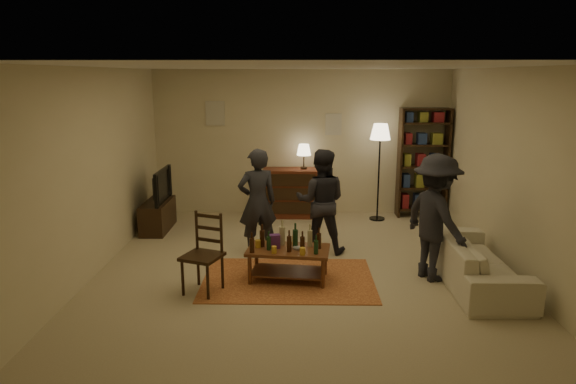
{
  "coord_description": "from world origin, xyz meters",
  "views": [
    {
      "loc": [
        -0.07,
        -6.6,
        2.6
      ],
      "look_at": [
        -0.19,
        0.1,
        1.07
      ],
      "focal_mm": 32.0,
      "sensor_mm": 36.0,
      "label": 1
    }
  ],
  "objects_px": {
    "coffee_table": "(288,252)",
    "dining_chair": "(205,250)",
    "bookshelf": "(423,162)",
    "person_right": "(321,201)",
    "dresser": "(291,191)",
    "floor_lamp": "(380,139)",
    "tv_stand": "(158,208)",
    "sofa": "(475,260)",
    "person_by_sofa": "(436,218)",
    "person_left": "(257,202)"
  },
  "relations": [
    {
      "from": "dresser",
      "to": "dining_chair",
      "type": "bearing_deg",
      "value": -106.32
    },
    {
      "from": "sofa",
      "to": "person_by_sofa",
      "type": "height_order",
      "value": "person_by_sofa"
    },
    {
      "from": "dresser",
      "to": "person_left",
      "type": "relative_size",
      "value": 0.86
    },
    {
      "from": "dresser",
      "to": "person_by_sofa",
      "type": "xyz_separation_m",
      "value": [
        1.89,
        -2.98,
        0.34
      ]
    },
    {
      "from": "coffee_table",
      "to": "dresser",
      "type": "height_order",
      "value": "dresser"
    },
    {
      "from": "coffee_table",
      "to": "floor_lamp",
      "type": "bearing_deg",
      "value": 61.08
    },
    {
      "from": "person_right",
      "to": "person_by_sofa",
      "type": "distance_m",
      "value": 1.75
    },
    {
      "from": "coffee_table",
      "to": "dining_chair",
      "type": "distance_m",
      "value": 1.08
    },
    {
      "from": "bookshelf",
      "to": "dresser",
      "type": "bearing_deg",
      "value": -178.43
    },
    {
      "from": "coffee_table",
      "to": "dining_chair",
      "type": "bearing_deg",
      "value": -160.94
    },
    {
      "from": "sofa",
      "to": "person_left",
      "type": "xyz_separation_m",
      "value": [
        -2.85,
        1.03,
        0.48
      ]
    },
    {
      "from": "coffee_table",
      "to": "bookshelf",
      "type": "xyz_separation_m",
      "value": [
        2.43,
        3.14,
        0.65
      ]
    },
    {
      "from": "person_by_sofa",
      "to": "dresser",
      "type": "bearing_deg",
      "value": 8.15
    },
    {
      "from": "coffee_table",
      "to": "sofa",
      "type": "relative_size",
      "value": 0.53
    },
    {
      "from": "coffee_table",
      "to": "tv_stand",
      "type": "bearing_deg",
      "value": 136.3
    },
    {
      "from": "dining_chair",
      "to": "person_left",
      "type": "relative_size",
      "value": 0.63
    },
    {
      "from": "floor_lamp",
      "to": "sofa",
      "type": "height_order",
      "value": "floor_lamp"
    },
    {
      "from": "person_left",
      "to": "tv_stand",
      "type": "bearing_deg",
      "value": -52.25
    },
    {
      "from": "sofa",
      "to": "dresser",
      "type": "bearing_deg",
      "value": 37.54
    },
    {
      "from": "tv_stand",
      "to": "bookshelf",
      "type": "xyz_separation_m",
      "value": [
        4.69,
        0.98,
        0.65
      ]
    },
    {
      "from": "dining_chair",
      "to": "bookshelf",
      "type": "xyz_separation_m",
      "value": [
        3.44,
        3.49,
        0.51
      ]
    },
    {
      "from": "sofa",
      "to": "person_left",
      "type": "distance_m",
      "value": 3.07
    },
    {
      "from": "dresser",
      "to": "person_right",
      "type": "xyz_separation_m",
      "value": [
        0.47,
        -1.96,
        0.3
      ]
    },
    {
      "from": "bookshelf",
      "to": "person_right",
      "type": "distance_m",
      "value": 2.83
    },
    {
      "from": "coffee_table",
      "to": "dresser",
      "type": "distance_m",
      "value": 3.07
    },
    {
      "from": "coffee_table",
      "to": "person_right",
      "type": "height_order",
      "value": "person_right"
    },
    {
      "from": "dresser",
      "to": "sofa",
      "type": "xyz_separation_m",
      "value": [
        2.39,
        -3.11,
        -0.17
      ]
    },
    {
      "from": "dining_chair",
      "to": "floor_lamp",
      "type": "bearing_deg",
      "value": 72.47
    },
    {
      "from": "person_left",
      "to": "person_by_sofa",
      "type": "relative_size",
      "value": 0.96
    },
    {
      "from": "dresser",
      "to": "person_by_sofa",
      "type": "height_order",
      "value": "person_by_sofa"
    },
    {
      "from": "dining_chair",
      "to": "person_right",
      "type": "xyz_separation_m",
      "value": [
        1.47,
        1.46,
        0.25
      ]
    },
    {
      "from": "dining_chair",
      "to": "person_right",
      "type": "distance_m",
      "value": 2.09
    },
    {
      "from": "floor_lamp",
      "to": "coffee_table",
      "type": "bearing_deg",
      "value": -118.92
    },
    {
      "from": "person_right",
      "to": "person_by_sofa",
      "type": "height_order",
      "value": "person_by_sofa"
    },
    {
      "from": "sofa",
      "to": "person_by_sofa",
      "type": "relative_size",
      "value": 1.27
    },
    {
      "from": "dining_chair",
      "to": "tv_stand",
      "type": "distance_m",
      "value": 2.81
    },
    {
      "from": "tv_stand",
      "to": "person_by_sofa",
      "type": "distance_m",
      "value": 4.65
    },
    {
      "from": "tv_stand",
      "to": "bookshelf",
      "type": "height_order",
      "value": "bookshelf"
    },
    {
      "from": "person_left",
      "to": "person_right",
      "type": "distance_m",
      "value": 0.94
    },
    {
      "from": "tv_stand",
      "to": "dresser",
      "type": "bearing_deg",
      "value": 22.07
    },
    {
      "from": "bookshelf",
      "to": "person_by_sofa",
      "type": "xyz_separation_m",
      "value": [
        -0.55,
        -3.05,
        -0.21
      ]
    },
    {
      "from": "floor_lamp",
      "to": "person_by_sofa",
      "type": "relative_size",
      "value": 1.07
    },
    {
      "from": "floor_lamp",
      "to": "bookshelf",
      "type": "bearing_deg",
      "value": 17.53
    },
    {
      "from": "tv_stand",
      "to": "person_left",
      "type": "xyz_separation_m",
      "value": [
        1.79,
        -1.17,
        0.4
      ]
    },
    {
      "from": "sofa",
      "to": "coffee_table",
      "type": "bearing_deg",
      "value": 89.03
    },
    {
      "from": "person_right",
      "to": "person_left",
      "type": "bearing_deg",
      "value": 14.19
    },
    {
      "from": "coffee_table",
      "to": "tv_stand",
      "type": "height_order",
      "value": "tv_stand"
    },
    {
      "from": "dresser",
      "to": "person_right",
      "type": "relative_size",
      "value": 0.88
    },
    {
      "from": "dining_chair",
      "to": "person_by_sofa",
      "type": "distance_m",
      "value": 2.94
    },
    {
      "from": "coffee_table",
      "to": "person_by_sofa",
      "type": "distance_m",
      "value": 1.94
    }
  ]
}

